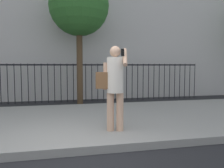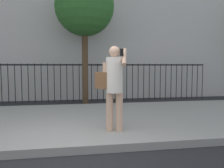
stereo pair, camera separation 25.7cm
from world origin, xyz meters
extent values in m
plane|color=black|center=(0.00, 0.00, 0.00)|extent=(60.00, 60.00, 0.00)
cube|color=gray|center=(0.00, 2.20, 0.07)|extent=(28.00, 4.40, 0.15)
cube|color=black|center=(0.00, 5.90, 1.55)|extent=(12.00, 0.04, 0.06)
cylinder|color=black|center=(-2.68, 5.90, 0.80)|extent=(0.03, 0.03, 1.60)
cylinder|color=black|center=(-2.43, 5.90, 0.80)|extent=(0.03, 0.03, 1.60)
cylinder|color=black|center=(-2.17, 5.90, 0.80)|extent=(0.03, 0.03, 1.60)
cylinder|color=black|center=(-1.91, 5.90, 0.80)|extent=(0.03, 0.03, 1.60)
cylinder|color=black|center=(-1.66, 5.90, 0.80)|extent=(0.03, 0.03, 1.60)
cylinder|color=black|center=(-1.40, 5.90, 0.80)|extent=(0.03, 0.03, 1.60)
cylinder|color=black|center=(-1.15, 5.90, 0.80)|extent=(0.03, 0.03, 1.60)
cylinder|color=black|center=(-0.89, 5.90, 0.80)|extent=(0.03, 0.03, 1.60)
cylinder|color=black|center=(-0.64, 5.90, 0.80)|extent=(0.03, 0.03, 1.60)
cylinder|color=black|center=(-0.38, 5.90, 0.80)|extent=(0.03, 0.03, 1.60)
cylinder|color=black|center=(-0.13, 5.90, 0.80)|extent=(0.03, 0.03, 1.60)
cylinder|color=black|center=(0.13, 5.90, 0.80)|extent=(0.03, 0.03, 1.60)
cylinder|color=black|center=(0.38, 5.90, 0.80)|extent=(0.03, 0.03, 1.60)
cylinder|color=black|center=(0.64, 5.90, 0.80)|extent=(0.03, 0.03, 1.60)
cylinder|color=black|center=(0.89, 5.90, 0.80)|extent=(0.03, 0.03, 1.60)
cylinder|color=black|center=(1.15, 5.90, 0.80)|extent=(0.03, 0.03, 1.60)
cylinder|color=black|center=(1.40, 5.90, 0.80)|extent=(0.03, 0.03, 1.60)
cylinder|color=black|center=(1.66, 5.90, 0.80)|extent=(0.03, 0.03, 1.60)
cylinder|color=black|center=(1.91, 5.90, 0.80)|extent=(0.03, 0.03, 1.60)
cylinder|color=black|center=(2.17, 5.90, 0.80)|extent=(0.03, 0.03, 1.60)
cylinder|color=black|center=(2.43, 5.90, 0.80)|extent=(0.03, 0.03, 1.60)
cylinder|color=black|center=(2.68, 5.90, 0.80)|extent=(0.03, 0.03, 1.60)
cylinder|color=black|center=(2.94, 5.90, 0.80)|extent=(0.03, 0.03, 1.60)
cylinder|color=black|center=(3.19, 5.90, 0.80)|extent=(0.03, 0.03, 1.60)
cylinder|color=black|center=(3.45, 5.90, 0.80)|extent=(0.03, 0.03, 1.60)
cylinder|color=black|center=(3.70, 5.90, 0.80)|extent=(0.03, 0.03, 1.60)
cylinder|color=black|center=(3.96, 5.90, 0.80)|extent=(0.03, 0.03, 1.60)
cylinder|color=black|center=(4.21, 5.90, 0.80)|extent=(0.03, 0.03, 1.60)
cylinder|color=black|center=(4.47, 5.90, 0.80)|extent=(0.03, 0.03, 1.60)
cylinder|color=black|center=(4.72, 5.90, 0.80)|extent=(0.03, 0.03, 1.60)
cylinder|color=black|center=(4.98, 5.90, 0.80)|extent=(0.03, 0.03, 1.60)
cylinder|color=black|center=(5.23, 5.90, 0.80)|extent=(0.03, 0.03, 1.60)
cylinder|color=black|center=(5.49, 5.90, 0.80)|extent=(0.03, 0.03, 1.60)
cylinder|color=black|center=(5.74, 5.90, 0.80)|extent=(0.03, 0.03, 1.60)
cylinder|color=black|center=(6.00, 5.90, 0.80)|extent=(0.03, 0.03, 1.60)
cylinder|color=tan|center=(1.05, 0.82, 0.55)|extent=(0.15, 0.15, 0.80)
cylinder|color=tan|center=(0.86, 0.87, 0.55)|extent=(0.15, 0.15, 0.80)
cylinder|color=silver|center=(0.96, 0.84, 1.32)|extent=(0.41, 0.41, 0.73)
sphere|color=tan|center=(0.96, 0.84, 1.80)|extent=(0.23, 0.23, 0.23)
cylinder|color=tan|center=(1.15, 0.80, 1.69)|extent=(0.21, 0.52, 0.39)
cylinder|color=tan|center=(0.76, 0.89, 1.30)|extent=(0.09, 0.09, 0.56)
cube|color=black|center=(1.09, 0.75, 1.78)|extent=(0.07, 0.03, 0.15)
cube|color=brown|center=(0.70, 0.91, 1.21)|extent=(0.31, 0.22, 0.34)
cylinder|color=#4C3823|center=(0.60, 5.29, 1.59)|extent=(0.24, 0.24, 3.17)
sphere|color=#2D6628|center=(0.60, 5.29, 3.80)|extent=(2.29, 2.29, 2.29)
camera|label=1|loc=(-0.16, -3.79, 1.51)|focal=37.06mm
camera|label=2|loc=(0.10, -3.84, 1.51)|focal=37.06mm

